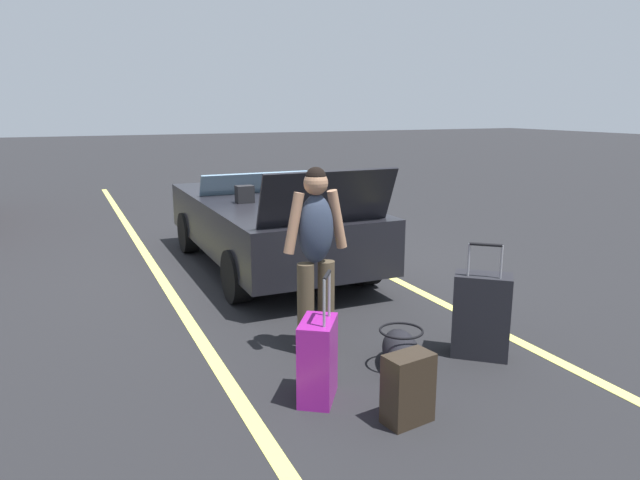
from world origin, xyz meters
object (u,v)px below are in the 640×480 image
(suitcase_large_black, at_px, (481,315))
(suitcase_medium_bright, at_px, (318,360))
(traveler_person, at_px, (316,250))
(convertible_car, at_px, (263,222))
(suitcase_small_carryon, at_px, (408,389))
(duffel_bag, at_px, (401,350))

(suitcase_large_black, height_order, suitcase_medium_bright, suitcase_large_black)
(suitcase_medium_bright, relative_size, traveler_person, 0.60)
(convertible_car, bearing_deg, suitcase_small_carryon, 173.98)
(suitcase_small_carryon, distance_m, duffel_bag, 0.87)
(suitcase_medium_bright, height_order, duffel_bag, suitcase_medium_bright)
(traveler_person, bearing_deg, suitcase_large_black, -119.96)
(suitcase_large_black, relative_size, duffel_bag, 1.47)
(suitcase_large_black, bearing_deg, convertible_car, 51.57)
(suitcase_large_black, xyz_separation_m, traveler_person, (0.68, 1.28, 0.56))
(suitcase_large_black, bearing_deg, traveler_person, 102.60)
(traveler_person, bearing_deg, suitcase_small_carryon, -178.34)
(suitcase_medium_bright, xyz_separation_m, traveler_person, (0.82, -0.35, 0.62))
(suitcase_small_carryon, height_order, traveler_person, traveler_person)
(suitcase_large_black, relative_size, suitcase_medium_bright, 1.05)
(suitcase_small_carryon, bearing_deg, duffel_bag, 142.27)
(convertible_car, relative_size, suitcase_medium_bright, 4.25)
(suitcase_medium_bright, bearing_deg, duffel_bag, -131.87)
(suitcase_small_carryon, relative_size, traveler_person, 0.30)
(convertible_car, height_order, traveler_person, traveler_person)
(suitcase_small_carryon, xyz_separation_m, traveler_person, (1.37, 0.09, 0.68))
(duffel_bag, bearing_deg, suitcase_small_carryon, 151.32)
(suitcase_medium_bright, bearing_deg, traveler_person, -78.51)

